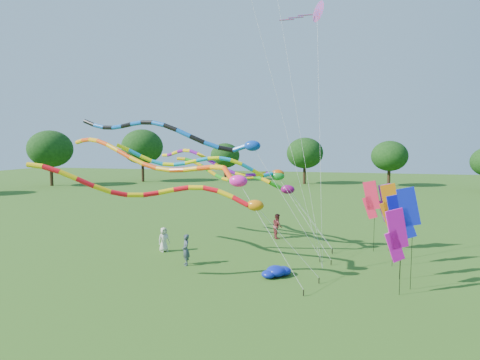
% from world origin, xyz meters
% --- Properties ---
extents(ground, '(160.00, 160.00, 0.00)m').
position_xyz_m(ground, '(0.00, 0.00, 0.00)').
color(ground, '#2D5B18').
rests_on(ground, ground).
extents(tree_ring, '(115.77, 117.33, 9.69)m').
position_xyz_m(tree_ring, '(-2.59, 2.01, 5.59)').
color(tree_ring, '#382314').
rests_on(tree_ring, ground).
extents(tube_kite_red, '(12.92, 4.20, 6.59)m').
position_xyz_m(tube_kite_red, '(-4.47, 0.59, 4.57)').
color(tube_kite_red, black).
rests_on(tube_kite_red, ground).
extents(tube_kite_orange, '(15.16, 5.22, 7.89)m').
position_xyz_m(tube_kite_orange, '(-6.05, 3.36, 5.83)').
color(tube_kite_orange, black).
rests_on(tube_kite_orange, ground).
extents(tube_kite_purple, '(12.46, 5.03, 7.08)m').
position_xyz_m(tube_kite_purple, '(-3.88, 8.11, 5.45)').
color(tube_kite_purple, black).
rests_on(tube_kite_purple, ground).
extents(tube_kite_blue, '(16.64, 2.23, 9.16)m').
position_xyz_m(tube_kite_blue, '(-6.64, 6.91, 7.44)').
color(tube_kite_blue, black).
rests_on(tube_kite_blue, ground).
extents(tube_kite_cyan, '(12.10, 4.61, 7.36)m').
position_xyz_m(tube_kite_cyan, '(-3.66, 5.60, 5.61)').
color(tube_kite_cyan, black).
rests_on(tube_kite_cyan, ground).
extents(tube_kite_green, '(11.91, 4.30, 6.36)m').
position_xyz_m(tube_kite_green, '(-3.22, 10.24, 4.43)').
color(tube_kite_green, black).
rests_on(tube_kite_green, ground).
extents(delta_kite_high_c, '(3.08, 4.67, 15.47)m').
position_xyz_m(delta_kite_high_c, '(1.73, 7.81, 14.75)').
color(delta_kite_high_c, black).
rests_on(delta_kite_high_c, ground).
extents(banner_pole_orange, '(1.16, 0.24, 4.73)m').
position_xyz_m(banner_pole_orange, '(6.02, 6.25, 3.46)').
color(banner_pole_orange, black).
rests_on(banner_pole_orange, ground).
extents(banner_pole_red, '(1.14, 0.39, 4.58)m').
position_xyz_m(banner_pole_red, '(5.25, 9.35, 3.32)').
color(banner_pole_red, black).
rests_on(banner_pole_red, ground).
extents(banner_pole_blue_a, '(1.16, 0.29, 4.42)m').
position_xyz_m(banner_pole_blue_a, '(6.11, 4.01, 3.16)').
color(banner_pole_blue_a, black).
rests_on(banner_pole_blue_a, ground).
extents(banner_pole_violet, '(1.16, 0.22, 4.40)m').
position_xyz_m(banner_pole_violet, '(6.20, 9.57, 3.14)').
color(banner_pole_violet, black).
rests_on(banner_pole_violet, ground).
extents(banner_pole_magenta_b, '(1.12, 0.48, 4.05)m').
position_xyz_m(banner_pole_magenta_b, '(5.81, 1.71, 2.79)').
color(banner_pole_magenta_b, black).
rests_on(banner_pole_magenta_b, ground).
extents(banner_pole_blue_b, '(1.16, 0.09, 4.93)m').
position_xyz_m(banner_pole_blue_b, '(6.41, 2.68, 3.66)').
color(banner_pole_blue_b, black).
rests_on(banner_pole_blue_b, ground).
extents(blue_nylon_heap, '(1.39, 1.04, 0.52)m').
position_xyz_m(blue_nylon_heap, '(0.18, 2.82, 0.23)').
color(blue_nylon_heap, '#0C1C9C').
rests_on(blue_nylon_heap, ground).
extents(person_a, '(0.87, 0.91, 1.57)m').
position_xyz_m(person_a, '(-7.56, 5.98, 0.78)').
color(person_a, beige).
rests_on(person_a, ground).
extents(person_b, '(0.72, 0.78, 1.78)m').
position_xyz_m(person_b, '(-5.12, 3.64, 0.89)').
color(person_b, '#38444F').
rests_on(person_b, ground).
extents(person_c, '(0.95, 1.06, 1.80)m').
position_xyz_m(person_c, '(-1.06, 11.38, 0.90)').
color(person_c, maroon).
rests_on(person_c, ground).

